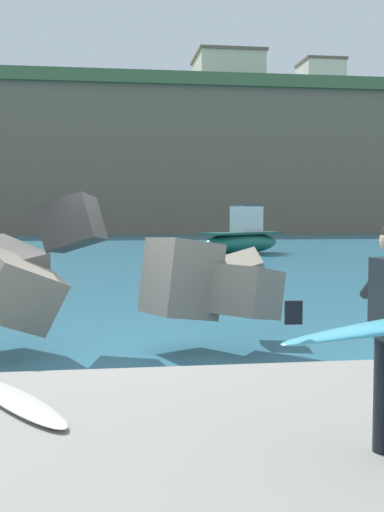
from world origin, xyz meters
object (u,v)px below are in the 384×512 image
(spare_surfboard, at_px, (17,401))
(station_building_central, at_px, (320,81))
(station_building_west, at_px, (228,102))
(station_building_east, at_px, (227,76))
(boat_near_left, at_px, (242,238))

(spare_surfboard, height_order, station_building_central, station_building_central)
(station_building_west, xyz_separation_m, station_building_east, (-3.57, -18.23, -0.35))
(boat_near_left, bearing_deg, spare_surfboard, -107.22)
(station_building_central, xyz_separation_m, station_building_east, (-11.22, -0.88, 0.04))
(station_building_east, bearing_deg, station_building_west, 78.92)
(spare_surfboard, bearing_deg, station_building_west, 77.63)
(station_building_central, height_order, station_building_east, station_building_east)
(station_building_central, bearing_deg, boat_near_left, -114.23)
(station_building_central, distance_m, station_building_east, 11.26)
(spare_surfboard, xyz_separation_m, station_building_central, (25.59, 64.47, 17.20))
(boat_near_left, height_order, station_building_west, station_building_west)
(boat_near_left, relative_size, station_building_east, 0.61)
(station_building_east, bearing_deg, station_building_central, 4.51)
(spare_surfboard, xyz_separation_m, station_building_east, (14.37, 63.59, 17.24))
(station_building_central, bearing_deg, spare_surfboard, -111.65)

